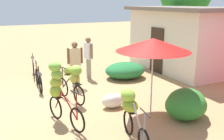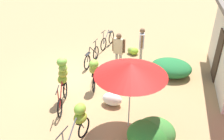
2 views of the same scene
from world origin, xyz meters
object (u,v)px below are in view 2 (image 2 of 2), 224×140
Objects in this scene: bicycle_leftmost at (108,40)px; banana_pile_on_ground at (133,51)px; market_umbrella at (131,69)px; bicycle_center_loaded at (94,70)px; bicycle_rightmost at (78,122)px; bicycle_by_shop at (62,77)px; bicycle_near_pile at (92,57)px; person_vendor at (142,43)px; person_bystander at (119,48)px; produce_sack at (112,99)px.

banana_pile_on_ground is (0.56, 1.47, -0.20)m from bicycle_leftmost.
market_umbrella is 6.30m from bicycle_leftmost.
banana_pile_on_ground is at bearing 165.04° from bicycle_center_loaded.
market_umbrella reaches higher than bicycle_rightmost.
bicycle_by_shop is at bearing -20.43° from banana_pile_on_ground.
person_vendor reaches higher than bicycle_near_pile.
bicycle_center_loaded is at bearing 145.16° from bicycle_by_shop.
person_vendor reaches higher than person_bystander.
person_bystander is at bearing -171.54° from produce_sack.
person_bystander is (-3.32, -1.12, -0.95)m from market_umbrella.
bicycle_rightmost is (0.97, -1.21, -1.28)m from market_umbrella.
market_umbrella is 2.01m from bicycle_rightmost.
person_vendor is at bearing -176.18° from market_umbrella.
bicycle_leftmost is 5.00m from produce_sack.
bicycle_by_shop reaches higher than bicycle_near_pile.
produce_sack is at bearing -139.61° from market_umbrella.
bicycle_center_loaded is 1.67m from person_bystander.
bicycle_near_pile is at bearing -148.21° from produce_sack.
market_umbrella is 5.47m from banana_pile_on_ground.
bicycle_center_loaded is 2.79m from bicycle_rightmost.
market_umbrella reaches higher than person_vendor.
bicycle_by_shop reaches higher than bicycle_center_loaded.
bicycle_rightmost reaches higher than produce_sack.
bicycle_center_loaded is 1.33m from bicycle_by_shop.
person_bystander is (2.33, 1.15, 0.68)m from bicycle_leftmost.
banana_pile_on_ground is (-6.06, 0.41, -0.54)m from bicycle_rightmost.
market_umbrella is at bearing 18.59° from person_bystander.
bicycle_near_pile is at bearing -165.01° from bicycle_rightmost.
produce_sack is (0.89, 0.93, -0.52)m from bicycle_center_loaded.
produce_sack is (4.21, 0.04, 0.05)m from banana_pile_on_ground.
bicycle_rightmost is (1.66, 1.23, -0.24)m from bicycle_by_shop.
person_bystander is (0.82, -0.84, -0.01)m from person_vendor.
bicycle_near_pile is (2.06, -0.16, -0.01)m from bicycle_leftmost.
bicycle_rightmost is (6.62, 1.06, 0.34)m from bicycle_leftmost.
bicycle_near_pile is 2.23m from banana_pile_on_ground.
person_bystander reaches higher than banana_pile_on_ground.
produce_sack is 2.59m from person_bystander.
bicycle_leftmost is at bearing -170.92° from bicycle_rightmost.
bicycle_leftmost is 4.99m from bicycle_by_shop.
market_umbrella is 2.74m from bicycle_by_shop.
person_vendor is (-5.11, 0.93, 0.35)m from bicycle_rightmost.
person_vendor is at bearing 52.75° from bicycle_leftmost.
person_bystander is (1.78, -0.32, 0.87)m from banana_pile_on_ground.
market_umbrella is 4.25m from person_vendor.
bicycle_rightmost is at bearing -3.89° from banana_pile_on_ground.
banana_pile_on_ground is 0.41× the size of person_bystander.
bicycle_near_pile reaches higher than banana_pile_on_ground.
bicycle_rightmost is at bearing 9.79° from bicycle_center_loaded.
bicycle_by_shop is (2.89, -0.01, 0.60)m from bicycle_near_pile.
bicycle_leftmost is 1.00× the size of bicycle_near_pile.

